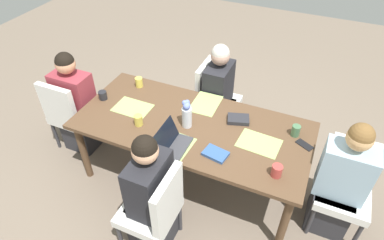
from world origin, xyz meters
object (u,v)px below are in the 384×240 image
object	(u,v)px
dining_table	(192,130)
person_head_left_right_near	(339,185)
chair_near_left_mid	(213,96)
coffee_mug_near_right	(103,95)
chair_head_right_left_near	(69,112)
coffee_mug_centre_left	(277,171)
coffee_mug_far_left	(139,82)
person_near_left_mid	(218,99)
chair_far_left_far	(156,209)
person_far_left_far	(151,198)
book_red_cover	(216,154)
laptop_far_left_far	(172,143)
chair_head_left_right_near	(346,183)
coffee_mug_centre_right	(138,120)
person_head_right_left_near	(78,108)
flower_vase	(187,114)
coffee_mug_near_left	(296,131)
phone_black	(304,145)
book_blue_cover	(238,119)

from	to	relation	value
dining_table	person_head_left_right_near	distance (m)	1.37
chair_near_left_mid	coffee_mug_near_right	distance (m)	1.24
dining_table	chair_head_right_left_near	world-z (taller)	chair_head_right_left_near
coffee_mug_centre_left	coffee_mug_far_left	size ratio (longest dim) A/B	1.00
person_near_left_mid	person_head_left_right_near	bearing A→B (deg)	151.49
coffee_mug_near_right	chair_far_left_far	bearing A→B (deg)	141.65
chair_head_right_left_near	coffee_mug_centre_left	size ratio (longest dim) A/B	8.73
person_far_left_far	book_red_cover	distance (m)	0.64
dining_table	chair_near_left_mid	world-z (taller)	chair_near_left_mid
dining_table	book_red_cover	size ratio (longest dim) A/B	10.95
chair_near_left_mid	coffee_mug_near_right	bearing A→B (deg)	41.48
coffee_mug_far_left	chair_far_left_far	bearing A→B (deg)	125.01
dining_table	laptop_far_left_far	distance (m)	0.36
person_head_left_right_near	coffee_mug_far_left	bearing A→B (deg)	-9.15
chair_head_left_right_near	coffee_mug_centre_right	xyz separation A→B (m)	(1.87, 0.28, 0.29)
chair_head_left_right_near	laptop_far_left_far	xyz separation A→B (m)	(1.45, 0.42, 0.28)
dining_table	book_red_cover	world-z (taller)	book_red_cover
person_head_right_left_near	dining_table	bearing A→B (deg)	-178.82
person_far_left_far	flower_vase	distance (m)	0.80
coffee_mug_far_left	book_red_cover	distance (m)	1.27
coffee_mug_centre_right	coffee_mug_far_left	bearing A→B (deg)	-59.75
coffee_mug_near_left	book_red_cover	bearing A→B (deg)	42.45
dining_table	chair_near_left_mid	bearing A→B (deg)	-84.00
coffee_mug_centre_left	flower_vase	bearing A→B (deg)	-16.42
chair_head_right_left_near	flower_vase	size ratio (longest dim) A/B	3.23
dining_table	phone_black	world-z (taller)	phone_black
chair_head_left_right_near	coffee_mug_centre_right	size ratio (longest dim) A/B	8.65
book_blue_cover	flower_vase	bearing A→B (deg)	13.72
phone_black	coffee_mug_near_left	bearing A→B (deg)	164.74
chair_head_left_right_near	person_head_left_right_near	world-z (taller)	person_head_left_right_near
dining_table	laptop_far_left_far	xyz separation A→B (m)	(0.04, 0.34, 0.11)
chair_far_left_far	laptop_far_left_far	xyz separation A→B (m)	(0.08, -0.47, 0.28)
person_near_left_mid	coffee_mug_near_right	xyz separation A→B (m)	(0.98, 0.74, 0.25)
flower_vase	dining_table	bearing A→B (deg)	-133.28
coffee_mug_near_left	coffee_mug_centre_right	size ratio (longest dim) A/B	1.02
chair_far_left_far	coffee_mug_centre_right	bearing A→B (deg)	-51.13
chair_near_left_mid	coffee_mug_centre_left	bearing A→B (deg)	130.34
coffee_mug_near_left	coffee_mug_far_left	size ratio (longest dim) A/B	1.03
person_head_right_left_near	chair_near_left_mid	bearing A→B (deg)	-146.77
flower_vase	book_blue_cover	bearing A→B (deg)	-148.44
person_head_left_right_near	coffee_mug_near_right	xyz separation A→B (m)	(2.35, -0.00, 0.25)
person_head_right_left_near	coffee_mug_near_right	distance (m)	0.44
flower_vase	coffee_mug_centre_left	xyz separation A→B (m)	(-0.89, 0.26, -0.09)
chair_head_left_right_near	coffee_mug_near_left	distance (m)	0.61
coffee_mug_near_right	coffee_mug_centre_right	world-z (taller)	coffee_mug_centre_right
coffee_mug_far_left	person_head_right_left_near	bearing A→B (deg)	32.39
dining_table	phone_black	bearing A→B (deg)	-172.29
dining_table	coffee_mug_centre_left	bearing A→B (deg)	160.67
flower_vase	coffee_mug_near_left	world-z (taller)	flower_vase
person_head_left_right_near	chair_head_right_left_near	bearing A→B (deg)	2.14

